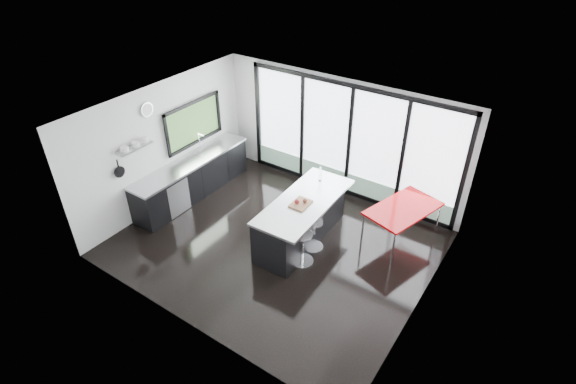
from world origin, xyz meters
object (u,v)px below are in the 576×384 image
Objects in this scene: island at (301,219)px; bar_stool_near at (302,247)px; bar_stool_far at (313,234)px; red_table at (401,224)px.

island reaches higher than bar_stool_near.
bar_stool_near is at bearing -105.96° from bar_stool_far.
bar_stool_near is 2.13m from red_table.
bar_stool_near is 0.49m from bar_stool_far.
bar_stool_near is 0.47× the size of red_table.
bar_stool_near is at bearing -127.75° from red_table.
bar_stool_near reaches higher than bar_stool_far.
island is at bearing 142.65° from bar_stool_far.
island is 3.64× the size of bar_stool_far.
island is 3.40× the size of bar_stool_near.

